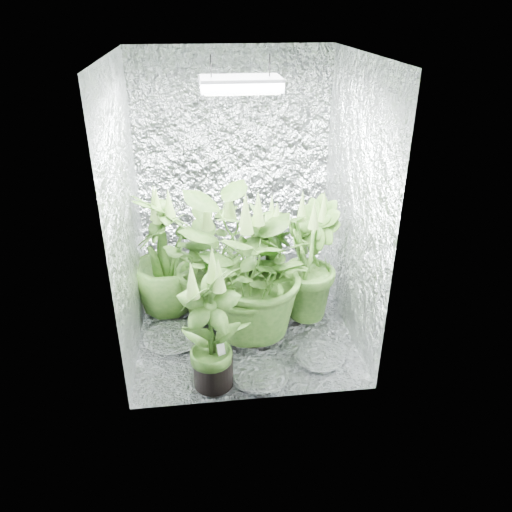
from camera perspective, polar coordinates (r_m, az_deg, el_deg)
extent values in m
plane|color=silver|center=(3.97, -1.39, -8.07)|extent=(1.60, 1.60, 0.00)
cube|color=silver|center=(4.23, -2.61, 9.47)|extent=(1.60, 0.02, 2.00)
cube|color=silver|center=(2.76, 0.01, -0.69)|extent=(1.60, 0.02, 2.00)
cube|color=silver|center=(3.51, -14.74, 4.71)|extent=(0.02, 1.60, 2.00)
cube|color=silver|center=(3.64, 11.14, 5.92)|extent=(0.02, 1.60, 2.00)
cube|color=silver|center=(3.25, -1.81, 22.08)|extent=(1.60, 1.60, 0.01)
cube|color=gray|center=(3.27, -1.77, 19.11)|extent=(0.50, 0.30, 0.08)
cube|color=white|center=(3.27, -1.75, 18.33)|extent=(0.46, 0.26, 0.01)
cylinder|color=black|center=(3.24, -5.18, 20.83)|extent=(0.01, 0.01, 0.13)
cylinder|color=black|center=(3.27, 1.57, 20.98)|extent=(0.01, 0.01, 0.13)
cylinder|color=black|center=(4.06, -4.45, -4.94)|extent=(0.30, 0.30, 0.27)
cylinder|color=#412816|center=(3.99, -4.51, -3.47)|extent=(0.28, 0.28, 0.03)
imported|color=#204813|center=(3.87, -4.65, -0.30)|extent=(1.05, 1.05, 0.95)
cone|color=#65943E|center=(3.70, -4.88, 5.31)|extent=(0.10, 0.10, 0.27)
cylinder|color=black|center=(4.10, 1.29, -4.54)|extent=(0.30, 0.30, 0.26)
cylinder|color=#412816|center=(4.04, 1.31, -3.14)|extent=(0.27, 0.27, 0.03)
imported|color=#204813|center=(3.93, 1.34, -0.28)|extent=(0.63, 0.63, 0.89)
cone|color=#65943E|center=(3.77, 1.41, 4.86)|extent=(0.09, 0.09, 0.26)
cylinder|color=black|center=(4.07, 5.79, -5.30)|extent=(0.25, 0.25, 0.22)
cylinder|color=#412816|center=(4.02, 5.85, -4.15)|extent=(0.23, 0.23, 0.03)
imported|color=#204813|center=(3.87, 6.06, -0.43)|extent=(0.58, 0.58, 0.95)
cone|color=#65943E|center=(3.70, 6.38, 5.37)|extent=(0.08, 0.08, 0.22)
cylinder|color=black|center=(4.16, -10.00, -4.61)|extent=(0.28, 0.28, 0.25)
cylinder|color=#412816|center=(4.10, -10.13, -3.29)|extent=(0.26, 0.26, 0.03)
imported|color=#204813|center=(3.96, -10.46, 0.28)|extent=(0.76, 0.76, 0.99)
cone|color=#65943E|center=(3.79, -11.01, 6.13)|extent=(0.09, 0.09, 0.25)
cylinder|color=black|center=(3.78, -0.45, -7.63)|extent=(0.29, 0.29, 0.26)
cylinder|color=#412816|center=(3.72, -0.45, -6.18)|extent=(0.27, 0.27, 0.03)
imported|color=#204813|center=(3.55, -0.47, -1.74)|extent=(1.18, 1.18, 1.08)
cone|color=#65943E|center=(3.34, -0.51, 5.47)|extent=(0.09, 0.09, 0.26)
cylinder|color=black|center=(3.39, -4.92, -12.79)|extent=(0.26, 0.26, 0.24)
cylinder|color=#412816|center=(3.32, -4.99, -11.44)|extent=(0.24, 0.24, 0.03)
imported|color=#204813|center=(3.17, -5.17, -7.84)|extent=(0.67, 0.67, 0.89)
cone|color=#65943E|center=(2.96, -5.49, -1.65)|extent=(0.08, 0.08, 0.24)
cylinder|color=black|center=(4.31, 6.52, -4.45)|extent=(0.14, 0.14, 0.08)
cylinder|color=black|center=(4.22, 6.63, -2.56)|extent=(0.13, 0.13, 0.10)
cylinder|color=#4C4C51|center=(4.23, 5.81, -2.46)|extent=(0.13, 0.29, 0.31)
torus|color=#4C4C51|center=(4.23, 5.81, -2.46)|extent=(0.13, 0.30, 0.32)
cube|color=white|center=(3.25, -4.01, -10.59)|extent=(0.06, 0.04, 0.08)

